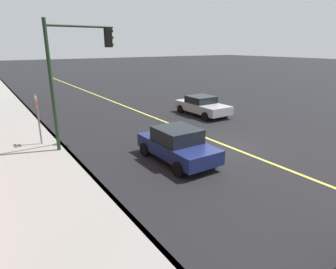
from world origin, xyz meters
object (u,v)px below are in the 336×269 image
(car_silver, at_px, (202,106))
(street_sign_post, at_px, (38,116))
(car_navy, at_px, (177,145))
(traffic_light_mast, at_px, (75,64))

(car_silver, distance_m, street_sign_post, 11.15)
(car_navy, distance_m, traffic_light_mast, 5.87)
(car_navy, bearing_deg, street_sign_post, 41.14)
(car_silver, height_order, traffic_light_mast, traffic_light_mast)
(car_navy, relative_size, traffic_light_mast, 0.67)
(street_sign_post, bearing_deg, traffic_light_mast, -130.45)
(car_navy, bearing_deg, car_silver, -46.99)
(car_navy, distance_m, street_sign_post, 7.01)
(car_silver, xyz_separation_m, car_navy, (-6.07, 6.50, 0.05))
(car_silver, xyz_separation_m, street_sign_post, (-0.82, 11.08, 0.87))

